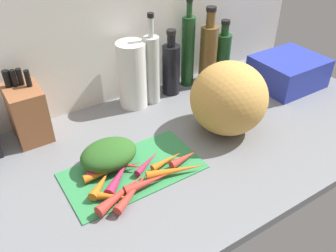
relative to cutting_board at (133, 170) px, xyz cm
name	(u,v)px	position (x,y,z in cm)	size (l,w,h in cm)	color
ground_plane	(175,147)	(17.94, 4.19, -1.90)	(170.00, 80.00, 3.00)	slate
wall_back	(116,22)	(17.94, 42.69, 29.60)	(170.00, 3.00, 60.00)	silver
cutting_board	(133,170)	(0.00, 0.00, 0.00)	(40.91, 22.43, 0.80)	#338C4C
carrot_0	(147,182)	(0.18, -8.51, 1.85)	(2.90, 2.90, 13.98)	red
carrot_1	(114,169)	(-5.28, 1.65, 1.75)	(2.70, 2.70, 15.89)	#B2264C
carrot_2	(167,160)	(10.07, -3.24, 1.48)	(2.15, 2.15, 11.40)	orange
carrot_3	(184,158)	(14.94, -5.49, 1.77)	(2.74, 2.74, 10.43)	red
carrot_4	(101,184)	(-11.08, -1.90, 1.79)	(2.78, 2.78, 10.64)	orange
carrot_5	(121,193)	(-7.88, -8.37, 2.00)	(3.21, 3.21, 17.12)	red
carrot_6	(133,191)	(-4.87, -9.29, 1.74)	(2.69, 2.69, 15.86)	red
carrot_7	(113,197)	(-10.19, -8.03, 1.60)	(2.39, 2.39, 10.31)	orange
carrot_8	(176,170)	(9.86, -8.70, 1.74)	(2.68, 2.68, 17.98)	orange
carrot_9	(101,174)	(-9.22, 1.92, 1.65)	(2.49, 2.49, 10.59)	orange
carrot_10	(119,164)	(-3.13, 2.47, 1.96)	(3.12, 3.12, 14.37)	red
carrot_11	(119,175)	(-5.30, -1.79, 1.92)	(3.04, 3.04, 14.83)	#B2264C
carrot_12	(148,162)	(4.60, -0.87, 1.48)	(2.17, 2.17, 11.41)	#B2264C
carrot_greens_pile	(109,154)	(-4.73, 6.09, 4.09)	(17.45, 13.43, 7.38)	#2D6023
winter_squash	(229,98)	(37.74, 1.85, 11.97)	(26.03, 25.65, 24.75)	gold
knife_block	(27,111)	(-20.18, 35.36, 9.00)	(10.61, 17.00, 23.75)	brown
paper_towel_roll	(132,75)	(18.55, 33.69, 12.17)	(10.71, 10.71, 25.14)	white
bottle_0	(152,69)	(25.93, 31.85, 13.48)	(5.69, 5.69, 34.83)	silver
bottle_1	(171,68)	(35.68, 33.77, 10.50)	(7.04, 7.04, 26.36)	black
bottle_2	(188,50)	(45.35, 36.16, 14.82)	(5.30, 5.30, 36.12)	#19421E
bottle_3	(208,53)	(53.15, 32.66, 13.11)	(7.21, 7.21, 32.28)	brown
bottle_4	(223,55)	(61.31, 32.90, 10.35)	(6.43, 6.43, 25.61)	#19421E
dish_rack	(288,71)	(80.44, 13.01, 5.68)	(26.63, 22.99, 12.15)	#2838AD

